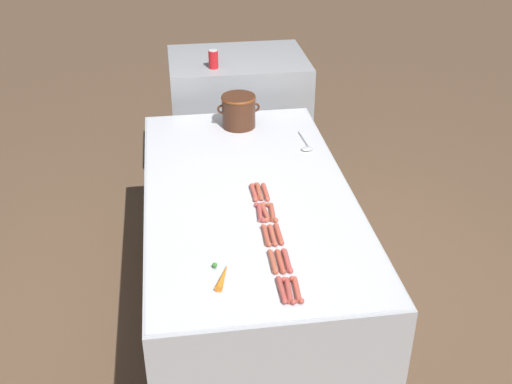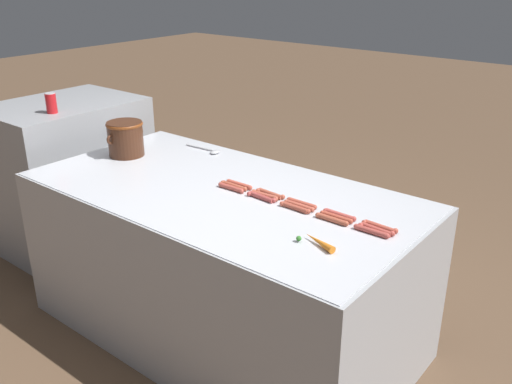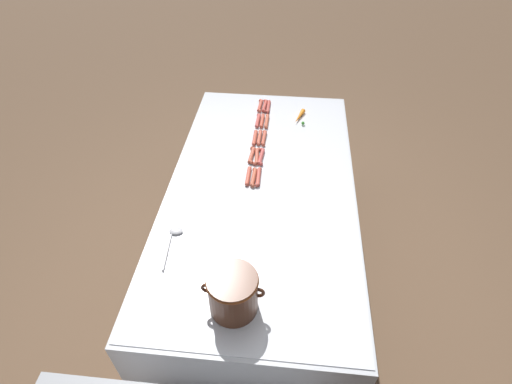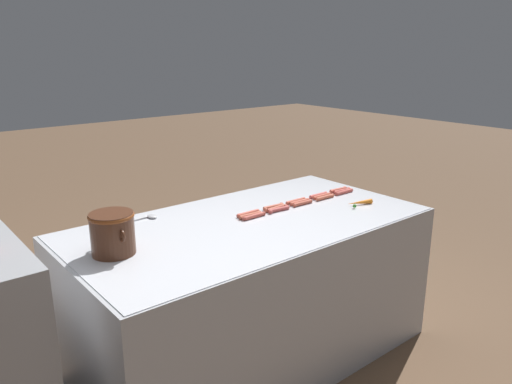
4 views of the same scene
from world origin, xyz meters
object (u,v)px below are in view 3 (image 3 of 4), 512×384
(hot_dog_3, at_px, (261,157))
(hot_dog_10, at_px, (260,106))
(hot_dog_13, at_px, (252,155))
(hot_dog_7, at_px, (259,138))
(hot_dog_11, at_px, (258,121))
(hot_dog_2, at_px, (264,138))
(hot_dog_5, at_px, (265,106))
(hot_dog_4, at_px, (258,177))
(hot_dog_12, at_px, (255,138))
(carrot, at_px, (299,117))
(bean_pot, at_px, (233,292))
(hot_dog_0, at_px, (268,107))
(hot_dog_14, at_px, (248,176))
(serving_spoon, at_px, (173,238))
(hot_dog_6, at_px, (262,121))
(hot_dog_9, at_px, (254,177))
(hot_dog_1, at_px, (267,121))
(hot_dog_8, at_px, (257,156))

(hot_dog_3, distance_m, hot_dog_10, 0.60)
(hot_dog_10, distance_m, hot_dog_13, 0.59)
(hot_dog_7, distance_m, hot_dog_11, 0.20)
(hot_dog_2, relative_size, hot_dog_5, 1.00)
(hot_dog_4, xyz_separation_m, hot_dog_12, (0.06, -0.39, 0.00))
(hot_dog_2, bearing_deg, carrot, -129.88)
(hot_dog_2, xyz_separation_m, bean_pot, (0.03, 1.23, 0.10))
(hot_dog_10, bearing_deg, hot_dog_0, 172.84)
(hot_dog_0, distance_m, hot_dog_7, 0.39)
(hot_dog_0, distance_m, hot_dog_5, 0.03)
(hot_dog_0, bearing_deg, hot_dog_14, 85.72)
(hot_dog_11, xyz_separation_m, hot_dog_14, (-0.00, 0.59, 0.00))
(serving_spoon, bearing_deg, hot_dog_6, -107.76)
(hot_dog_0, relative_size, hot_dog_11, 1.00)
(hot_dog_9, height_order, serving_spoon, hot_dog_9)
(hot_dog_12, bearing_deg, hot_dog_1, -107.02)
(hot_dog_1, relative_size, hot_dog_14, 1.00)
(hot_dog_11, relative_size, serving_spoon, 0.62)
(hot_dog_1, xyz_separation_m, bean_pot, (0.03, 1.43, 0.10))
(hot_dog_5, xyz_separation_m, hot_dog_11, (0.03, 0.20, 0.00))
(hot_dog_6, distance_m, bean_pot, 1.43)
(hot_dog_0, height_order, hot_dog_5, same)
(hot_dog_5, bearing_deg, bean_pot, 90.12)
(hot_dog_2, relative_size, hot_dog_11, 1.00)
(hot_dog_5, bearing_deg, carrot, 152.97)
(hot_dog_0, xyz_separation_m, hot_dog_2, (-0.00, 0.39, 0.00))
(serving_spoon, bearing_deg, hot_dog_1, -109.34)
(hot_dog_11, distance_m, bean_pot, 1.43)
(hot_dog_12, distance_m, carrot, 0.40)
(hot_dog_1, relative_size, bean_pot, 0.63)
(hot_dog_8, distance_m, carrot, 0.53)
(hot_dog_1, bearing_deg, hot_dog_3, 89.52)
(hot_dog_9, bearing_deg, carrot, -110.75)
(hot_dog_7, bearing_deg, hot_dog_14, 85.69)
(hot_dog_13, height_order, hot_dog_14, same)
(hot_dog_2, distance_m, hot_dog_12, 0.06)
(hot_dog_14, xyz_separation_m, carrot, (-0.28, -0.66, 0.00))
(serving_spoon, bearing_deg, hot_dog_0, -106.46)
(hot_dog_8, bearing_deg, hot_dog_3, -179.38)
(hot_dog_3, xyz_separation_m, bean_pot, (0.02, 1.03, 0.10))
(hot_dog_7, relative_size, hot_dog_13, 1.00)
(hot_dog_11, bearing_deg, hot_dog_2, 106.38)
(serving_spoon, bearing_deg, hot_dog_3, -118.77)
(hot_dog_10, xyz_separation_m, serving_spoon, (0.32, 1.28, -0.00))
(hot_dog_4, bearing_deg, hot_dog_13, -73.11)
(hot_dog_10, xyz_separation_m, bean_pot, (-0.04, 1.63, 0.10))
(serving_spoon, bearing_deg, hot_dog_9, -125.71)
(hot_dog_4, relative_size, hot_dog_14, 1.00)
(hot_dog_5, relative_size, hot_dog_12, 1.00)
(hot_dog_7, distance_m, hot_dog_8, 0.20)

